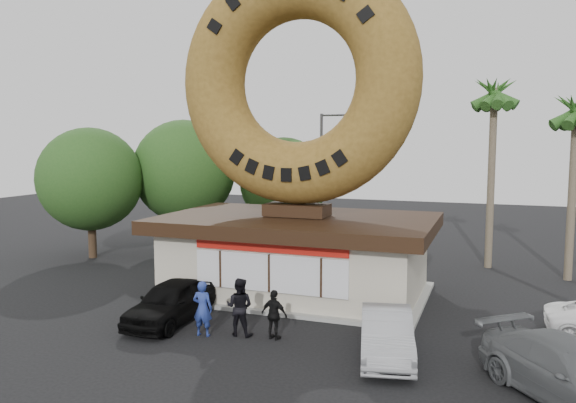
{
  "coord_description": "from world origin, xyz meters",
  "views": [
    {
      "loc": [
        7.66,
        -15.83,
        6.38
      ],
      "look_at": [
        0.34,
        4.0,
        4.11
      ],
      "focal_mm": 35.0,
      "sensor_mm": 36.0,
      "label": 1
    }
  ],
  "objects_px": {
    "giant_donut": "(297,81)",
    "car_black": "(170,302)",
    "person_left": "(203,308)",
    "donut_shop": "(297,252)",
    "car_silver": "(387,334)",
    "street_lamp": "(324,174)",
    "person_right": "(274,315)",
    "car_grey": "(572,374)",
    "person_center": "(239,307)"
  },
  "relations": [
    {
      "from": "person_left",
      "to": "person_right",
      "type": "height_order",
      "value": "person_left"
    },
    {
      "from": "car_black",
      "to": "car_silver",
      "type": "relative_size",
      "value": 1.03
    },
    {
      "from": "donut_shop",
      "to": "person_center",
      "type": "xyz_separation_m",
      "value": [
        -0.07,
        -5.5,
        -0.8
      ]
    },
    {
      "from": "donut_shop",
      "to": "car_grey",
      "type": "relative_size",
      "value": 2.16
    },
    {
      "from": "car_black",
      "to": "street_lamp",
      "type": "bearing_deg",
      "value": 84.91
    },
    {
      "from": "giant_donut",
      "to": "car_black",
      "type": "xyz_separation_m",
      "value": [
        -2.94,
        -5.14,
        -8.07
      ]
    },
    {
      "from": "giant_donut",
      "to": "person_center",
      "type": "distance_m",
      "value": 9.59
    },
    {
      "from": "giant_donut",
      "to": "person_center",
      "type": "relative_size",
      "value": 5.21
    },
    {
      "from": "street_lamp",
      "to": "car_black",
      "type": "bearing_deg",
      "value": -94.1
    },
    {
      "from": "donut_shop",
      "to": "car_black",
      "type": "relative_size",
      "value": 2.58
    },
    {
      "from": "person_center",
      "to": "car_silver",
      "type": "height_order",
      "value": "person_center"
    },
    {
      "from": "person_right",
      "to": "car_grey",
      "type": "bearing_deg",
      "value": 179.69
    },
    {
      "from": "car_black",
      "to": "donut_shop",
      "type": "bearing_deg",
      "value": 59.18
    },
    {
      "from": "donut_shop",
      "to": "person_right",
      "type": "bearing_deg",
      "value": -78.12
    },
    {
      "from": "person_center",
      "to": "car_silver",
      "type": "xyz_separation_m",
      "value": [
        4.89,
        -0.18,
        -0.26
      ]
    },
    {
      "from": "person_left",
      "to": "car_silver",
      "type": "height_order",
      "value": "person_left"
    },
    {
      "from": "donut_shop",
      "to": "person_left",
      "type": "bearing_deg",
      "value": -101.19
    },
    {
      "from": "street_lamp",
      "to": "car_grey",
      "type": "relative_size",
      "value": 1.54
    },
    {
      "from": "giant_donut",
      "to": "car_black",
      "type": "bearing_deg",
      "value": -119.75
    },
    {
      "from": "person_left",
      "to": "car_black",
      "type": "distance_m",
      "value": 1.96
    },
    {
      "from": "person_right",
      "to": "car_grey",
      "type": "height_order",
      "value": "person_right"
    },
    {
      "from": "person_right",
      "to": "giant_donut",
      "type": "bearing_deg",
      "value": -67.47
    },
    {
      "from": "car_black",
      "to": "car_silver",
      "type": "xyz_separation_m",
      "value": [
        7.76,
        -0.55,
        -0.04
      ]
    },
    {
      "from": "giant_donut",
      "to": "car_black",
      "type": "height_order",
      "value": "giant_donut"
    },
    {
      "from": "giant_donut",
      "to": "street_lamp",
      "type": "relative_size",
      "value": 1.25
    },
    {
      "from": "street_lamp",
      "to": "car_silver",
      "type": "xyz_separation_m",
      "value": [
        6.68,
        -15.69,
        -3.78
      ]
    },
    {
      "from": "donut_shop",
      "to": "car_grey",
      "type": "distance_m",
      "value": 11.99
    },
    {
      "from": "giant_donut",
      "to": "person_right",
      "type": "relative_size",
      "value": 6.16
    },
    {
      "from": "donut_shop",
      "to": "car_silver",
      "type": "xyz_separation_m",
      "value": [
        4.82,
        -5.68,
        -1.07
      ]
    },
    {
      "from": "person_right",
      "to": "person_center",
      "type": "bearing_deg",
      "value": 12.26
    },
    {
      "from": "street_lamp",
      "to": "car_grey",
      "type": "height_order",
      "value": "street_lamp"
    },
    {
      "from": "street_lamp",
      "to": "car_silver",
      "type": "bearing_deg",
      "value": -66.95
    },
    {
      "from": "car_black",
      "to": "car_grey",
      "type": "height_order",
      "value": "car_grey"
    },
    {
      "from": "donut_shop",
      "to": "car_black",
      "type": "height_order",
      "value": "donut_shop"
    },
    {
      "from": "person_left",
      "to": "car_grey",
      "type": "height_order",
      "value": "person_left"
    },
    {
      "from": "car_silver",
      "to": "car_grey",
      "type": "height_order",
      "value": "car_grey"
    },
    {
      "from": "street_lamp",
      "to": "person_left",
      "type": "distance_m",
      "value": 16.39
    },
    {
      "from": "donut_shop",
      "to": "person_right",
      "type": "distance_m",
      "value": 5.66
    },
    {
      "from": "giant_donut",
      "to": "person_left",
      "type": "bearing_deg",
      "value": -101.17
    },
    {
      "from": "person_center",
      "to": "car_grey",
      "type": "height_order",
      "value": "person_center"
    },
    {
      "from": "street_lamp",
      "to": "car_grey",
      "type": "xyz_separation_m",
      "value": [
        11.47,
        -17.12,
        -3.73
      ]
    },
    {
      "from": "donut_shop",
      "to": "car_silver",
      "type": "distance_m",
      "value": 7.52
    },
    {
      "from": "person_center",
      "to": "car_black",
      "type": "distance_m",
      "value": 2.9
    },
    {
      "from": "street_lamp",
      "to": "person_right",
      "type": "relative_size",
      "value": 4.92
    },
    {
      "from": "giant_donut",
      "to": "car_grey",
      "type": "relative_size",
      "value": 1.93
    },
    {
      "from": "person_center",
      "to": "car_grey",
      "type": "xyz_separation_m",
      "value": [
        9.68,
        -1.61,
        -0.21
      ]
    },
    {
      "from": "donut_shop",
      "to": "person_right",
      "type": "xyz_separation_m",
      "value": [
        1.15,
        -5.46,
        -0.95
      ]
    },
    {
      "from": "person_left",
      "to": "car_black",
      "type": "bearing_deg",
      "value": -30.4
    },
    {
      "from": "person_right",
      "to": "car_silver",
      "type": "bearing_deg",
      "value": -172.68
    },
    {
      "from": "giant_donut",
      "to": "person_right",
      "type": "xyz_separation_m",
      "value": [
        1.15,
        -5.48,
        -8.0
      ]
    }
  ]
}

